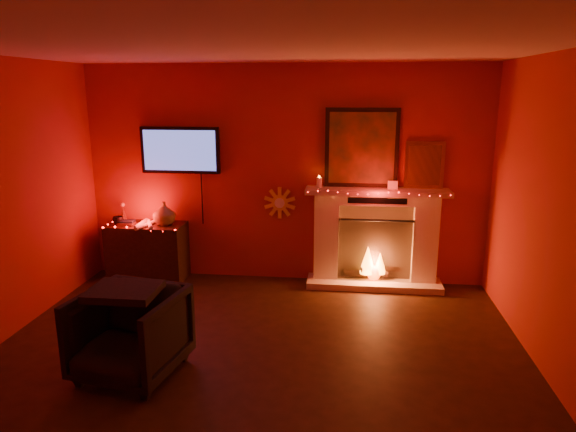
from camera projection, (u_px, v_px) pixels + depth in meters
name	position (u px, v px, depth m)	size (l,w,h in m)	color
room	(244.00, 227.00, 3.97)	(5.00, 5.00, 5.00)	black
fireplace	(375.00, 229.00, 6.30)	(1.72, 0.40, 2.18)	beige
tv	(180.00, 150.00, 6.41)	(1.00, 0.07, 1.24)	black
sunburst_clock	(280.00, 203.00, 6.46)	(0.40, 0.03, 0.40)	yellow
console_table	(149.00, 248.00, 6.57)	(0.96, 0.56, 1.02)	black
armchair	(130.00, 334.00, 4.34)	(0.80, 0.82, 0.75)	black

